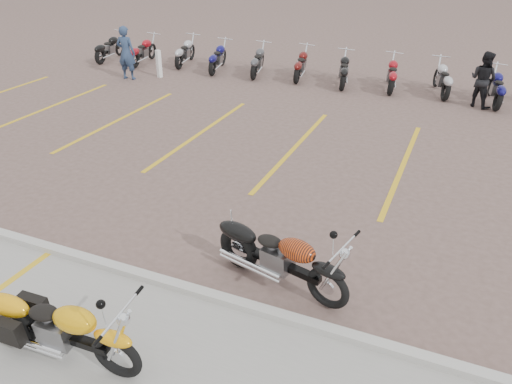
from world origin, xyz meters
TOP-DOWN VIEW (x-y plane):
  - ground at (0.00, 0.00)m, footprint 100.00×100.00m
  - curb at (0.00, -2.00)m, footprint 60.00×0.18m
  - parking_stripes at (0.00, 4.00)m, footprint 38.00×5.50m
  - yellow_cruiser at (-0.40, -3.77)m, footprint 2.32×0.36m
  - flame_cruiser at (1.59, -1.26)m, footprint 2.34×0.73m
  - person_a at (-7.81, 7.75)m, footprint 0.74×0.53m
  - person_b at (4.14, 9.45)m, footprint 1.04×0.98m
  - bollard at (-6.89, 8.40)m, footprint 0.19×0.19m
  - bg_bike_row at (-2.06, 10.16)m, footprint 17.54×2.09m

SIDE VIEW (x-z plane):
  - ground at x=0.00m, z-range 0.00..0.00m
  - parking_stripes at x=0.00m, z-range 0.00..0.01m
  - curb at x=0.00m, z-range 0.00..0.12m
  - yellow_cruiser at x=-0.40m, z-range 0.00..0.95m
  - flame_cruiser at x=1.59m, z-range 0.00..0.98m
  - bollard at x=-6.89m, z-range 0.00..1.00m
  - bg_bike_row at x=-2.06m, z-range 0.00..1.10m
  - person_b at x=4.14m, z-range 0.00..1.70m
  - person_a at x=-7.81m, z-range 0.00..1.90m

